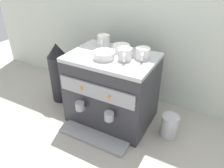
# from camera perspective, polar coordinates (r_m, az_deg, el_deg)

# --- Properties ---
(ground_plane) EXTENTS (4.00, 4.00, 0.00)m
(ground_plane) POSITION_cam_1_polar(r_m,az_deg,el_deg) (1.56, 0.00, -8.46)
(ground_plane) COLOR #9E998E
(tiled_backsplash_wall) EXTENTS (2.80, 0.03, 1.15)m
(tiled_backsplash_wall) POSITION_cam_1_polar(r_m,az_deg,el_deg) (1.59, 6.41, 15.60)
(tiled_backsplash_wall) COLOR silver
(tiled_backsplash_wall) RESTS_ON ground_plane
(espresso_machine) EXTENTS (0.53, 0.49, 0.46)m
(espresso_machine) POSITION_cam_1_polar(r_m,az_deg,el_deg) (1.42, -0.09, -1.36)
(espresso_machine) COLOR #2D2D33
(espresso_machine) RESTS_ON ground_plane
(ceramic_cup_0) EXTENTS (0.08, 0.11, 0.07)m
(ceramic_cup_0) POSITION_cam_1_polar(r_m,az_deg,el_deg) (1.46, -2.25, 11.23)
(ceramic_cup_0) COLOR white
(ceramic_cup_0) RESTS_ON espresso_machine
(ceramic_cup_1) EXTENTS (0.08, 0.11, 0.07)m
(ceramic_cup_1) POSITION_cam_1_polar(r_m,az_deg,el_deg) (1.25, 3.37, 7.75)
(ceramic_cup_1) COLOR white
(ceramic_cup_1) RESTS_ON espresso_machine
(ceramic_cup_2) EXTENTS (0.08, 0.12, 0.06)m
(ceramic_cup_2) POSITION_cam_1_polar(r_m,az_deg,el_deg) (1.28, 7.99, 7.88)
(ceramic_cup_2) COLOR white
(ceramic_cup_2) RESTS_ON espresso_machine
(ceramic_bowl_0) EXTENTS (0.13, 0.13, 0.04)m
(ceramic_bowl_0) POSITION_cam_1_polar(r_m,az_deg,el_deg) (1.28, -2.02, 7.51)
(ceramic_bowl_0) COLOR white
(ceramic_bowl_0) RESTS_ON espresso_machine
(ceramic_bowl_1) EXTENTS (0.11, 0.11, 0.04)m
(ceramic_bowl_1) POSITION_cam_1_polar(r_m,az_deg,el_deg) (1.38, 2.41, 9.34)
(ceramic_bowl_1) COLOR white
(ceramic_bowl_1) RESTS_ON espresso_machine
(coffee_grinder) EXTENTS (0.15, 0.15, 0.46)m
(coffee_grinder) POSITION_cam_1_polar(r_m,az_deg,el_deg) (1.68, -13.49, 2.85)
(coffee_grinder) COLOR black
(coffee_grinder) RESTS_ON ground_plane
(milk_pitcher) EXTENTS (0.10, 0.10, 0.15)m
(milk_pitcher) POSITION_cam_1_polar(r_m,az_deg,el_deg) (1.42, 14.66, -10.44)
(milk_pitcher) COLOR #B7B7BC
(milk_pitcher) RESTS_ON ground_plane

